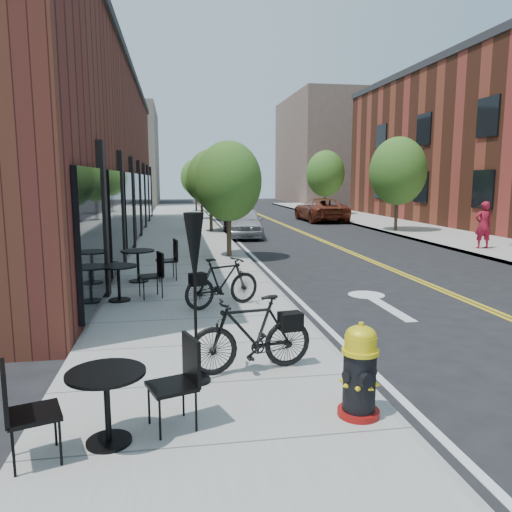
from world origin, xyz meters
TOP-DOWN VIEW (x-y plane):
  - ground at (0.00, 0.00)m, footprint 120.00×120.00m
  - sidewalk_near at (-2.00, 10.00)m, footprint 4.00×70.00m
  - sidewalk_far at (10.00, 10.00)m, footprint 4.00×70.00m
  - building_near at (-6.50, 14.00)m, footprint 5.00×28.00m
  - bg_building_left at (-8.00, 48.00)m, footprint 8.00×14.00m
  - bg_building_right at (16.00, 50.00)m, footprint 10.00×16.00m
  - tree_near_a at (-0.60, 9.00)m, footprint 2.20×2.20m
  - tree_near_b at (-0.60, 17.00)m, footprint 2.30×2.30m
  - tree_near_c at (-0.60, 25.00)m, footprint 2.10×2.10m
  - tree_near_d at (-0.60, 33.00)m, footprint 2.40×2.40m
  - tree_far_b at (8.60, 16.00)m, footprint 2.80×2.80m
  - tree_far_c at (8.60, 28.00)m, footprint 2.80×2.80m
  - fire_hydrant at (-0.47, -2.65)m, footprint 0.58×0.58m
  - bicycle_left at (-1.43, -1.18)m, footprint 1.77×0.73m
  - bicycle_right at (-1.48, 2.30)m, footprint 1.73×1.13m
  - bistro_set_a at (-3.10, -2.80)m, footprint 1.81×0.99m
  - bistro_set_b at (-3.60, 3.15)m, footprint 1.88×0.98m
  - bistro_set_c at (-3.33, 5.12)m, footprint 1.97×0.96m
  - patio_umbrella at (-2.18, -1.43)m, footprint 0.35×0.35m
  - parked_car_a at (0.82, 15.30)m, footprint 2.08×4.20m
  - parked_car_b at (0.81, 18.43)m, footprint 1.67×4.05m
  - parked_car_c at (1.60, 24.80)m, footprint 2.18×4.77m
  - parked_car_far at (6.84, 23.23)m, footprint 2.48×5.28m
  - pedestrian at (8.92, 9.28)m, footprint 0.68×0.49m

SIDE VIEW (x-z plane):
  - ground at x=0.00m, z-range 0.00..0.00m
  - sidewalk_near at x=-2.00m, z-range 0.00..0.12m
  - sidewalk_far at x=10.00m, z-range 0.00..0.12m
  - bistro_set_a at x=-3.10m, z-range 0.12..1.08m
  - bistro_set_b at x=-3.60m, z-range 0.12..1.11m
  - fire_hydrant at x=-0.47m, z-range 0.09..1.15m
  - bicycle_right at x=-1.48m, z-range 0.12..1.13m
  - bicycle_left at x=-1.43m, z-range 0.12..1.15m
  - bistro_set_c at x=-3.33m, z-range 0.12..1.16m
  - parked_car_b at x=0.81m, z-range 0.00..1.30m
  - parked_car_c at x=1.60m, z-range 0.00..1.35m
  - parked_car_a at x=0.82m, z-range 0.00..1.38m
  - parked_car_far at x=6.84m, z-range 0.00..1.46m
  - pedestrian at x=8.92m, z-range 0.12..1.87m
  - patio_umbrella at x=-2.18m, z-range 0.59..2.76m
  - tree_near_c at x=-0.60m, z-range 0.69..4.37m
  - tree_near_a at x=-0.60m, z-range 0.70..4.51m
  - tree_near_b at x=-0.60m, z-range 0.72..4.70m
  - tree_near_d at x=-0.60m, z-range 0.73..4.85m
  - tree_far_b at x=8.60m, z-range 0.75..5.37m
  - tree_far_c at x=8.60m, z-range 0.75..5.37m
  - building_near at x=-6.50m, z-range 0.00..7.00m
  - bg_building_left at x=-8.00m, z-range 0.00..10.00m
  - bg_building_right at x=16.00m, z-range 0.00..12.00m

